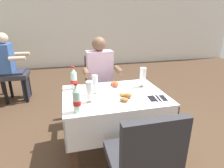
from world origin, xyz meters
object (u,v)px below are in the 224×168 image
at_px(plate_far_diner, 115,85).
at_px(background_patron, 11,64).
at_px(plate_near_camera, 126,98).
at_px(beer_glass_right, 143,77).
at_px(chair_far_diner_seat, 101,85).
at_px(background_chair_right, 9,72).
at_px(seated_diner_far, 101,77).
at_px(beer_glass_middle, 95,84).
at_px(napkin_cutlery_set, 157,98).
at_px(cola_bottle_primary, 77,100).
at_px(main_dining_table, 114,109).
at_px(cola_bottle_secondary, 74,79).
at_px(chair_near_camera_side, 142,160).
at_px(beer_glass_left, 90,92).

bearing_deg(plate_far_diner, background_patron, 132.66).
distance_m(plate_near_camera, beer_glass_right, 0.43).
xyz_separation_m(plate_far_diner, background_patron, (-1.52, 1.65, -0.04)).
height_order(chair_far_diner_seat, plate_far_diner, chair_far_diner_seat).
bearing_deg(background_chair_right, chair_far_diner_seat, -35.15).
xyz_separation_m(seated_diner_far, plate_near_camera, (0.10, -0.84, 0.04)).
height_order(plate_near_camera, beer_glass_right, beer_glass_right).
bearing_deg(background_chair_right, beer_glass_middle, -53.81).
height_order(seated_diner_far, background_patron, same).
bearing_deg(napkin_cutlery_set, cola_bottle_primary, -173.76).
distance_m(main_dining_table, chair_far_diner_seat, 0.79).
relative_size(beer_glass_right, cola_bottle_primary, 0.87).
bearing_deg(background_patron, chair_far_diner_seat, -36.05).
height_order(chair_far_diner_seat, cola_bottle_secondary, cola_bottle_secondary).
bearing_deg(napkin_cutlery_set, chair_far_diner_seat, 111.45).
xyz_separation_m(beer_glass_middle, napkin_cutlery_set, (0.59, -0.27, -0.11)).
relative_size(chair_far_diner_seat, plate_near_camera, 3.93).
distance_m(beer_glass_right, napkin_cutlery_set, 0.37).
height_order(plate_far_diner, cola_bottle_primary, cola_bottle_primary).
bearing_deg(beer_glass_right, chair_near_camera_side, -112.08).
height_order(beer_glass_left, beer_glass_right, beer_glass_right).
height_order(chair_near_camera_side, plate_far_diner, chair_near_camera_side).
bearing_deg(beer_glass_left, chair_far_diner_seat, 73.33).
bearing_deg(plate_far_diner, plate_near_camera, -88.68).
xyz_separation_m(plate_near_camera, cola_bottle_secondary, (-0.48, 0.42, 0.10)).
bearing_deg(background_patron, plate_far_diner, -47.34).
height_order(chair_near_camera_side, seated_diner_far, seated_diner_far).
xyz_separation_m(chair_far_diner_seat, background_patron, (-1.46, 1.06, 0.16)).
bearing_deg(chair_near_camera_side, plate_near_camera, 83.23).
relative_size(background_chair_right, background_patron, 0.77).
distance_m(chair_near_camera_side, cola_bottle_secondary, 1.16).
relative_size(beer_glass_middle, background_patron, 0.17).
height_order(plate_near_camera, background_patron, background_patron).
height_order(beer_glass_right, cola_bottle_primary, cola_bottle_primary).
bearing_deg(beer_glass_middle, background_patron, 125.16).
height_order(beer_glass_middle, cola_bottle_secondary, cola_bottle_secondary).
distance_m(chair_far_diner_seat, background_chair_right, 1.84).
distance_m(plate_near_camera, background_chair_right, 2.57).
distance_m(main_dining_table, plate_near_camera, 0.27).
xyz_separation_m(chair_far_diner_seat, plate_near_camera, (0.07, -0.95, 0.20)).
bearing_deg(beer_glass_right, plate_near_camera, -135.38).
bearing_deg(chair_near_camera_side, cola_bottle_primary, 129.80).
relative_size(cola_bottle_secondary, napkin_cutlery_set, 1.37).
bearing_deg(plate_near_camera, chair_near_camera_side, -96.77).
height_order(chair_near_camera_side, beer_glass_right, chair_near_camera_side).
bearing_deg(chair_near_camera_side, seated_diner_far, 90.88).
bearing_deg(chair_far_diner_seat, cola_bottle_secondary, -127.27).
xyz_separation_m(main_dining_table, cola_bottle_primary, (-0.41, -0.30, 0.29)).
height_order(plate_near_camera, beer_glass_middle, beer_glass_middle).
xyz_separation_m(main_dining_table, beer_glass_left, (-0.28, -0.13, 0.28)).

